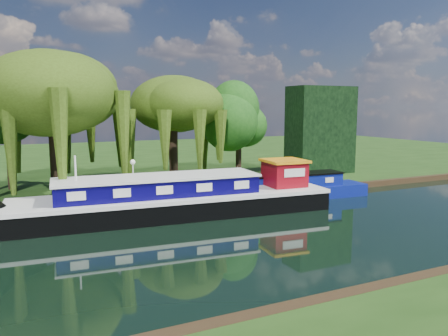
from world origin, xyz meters
TOP-DOWN VIEW (x-y plane):
  - ground at (0.00, 0.00)m, footprint 120.00×120.00m
  - far_bank at (0.00, 34.00)m, footprint 120.00×52.00m
  - dutch_barge at (2.18, 5.89)m, footprint 19.52×5.79m
  - narrowboat at (10.11, 6.95)m, footprint 13.79×3.18m
  - white_cruiser at (15.54, 7.16)m, footprint 2.63×2.30m
  - willow_left at (-4.28, 12.96)m, footprint 7.85×7.85m
  - willow_right at (4.70, 14.24)m, footprint 6.40×6.40m
  - tree_far_mid at (-7.10, 17.11)m, footprint 5.30×5.30m
  - tree_far_right at (10.80, 14.69)m, footprint 4.37×4.37m
  - conifer_hedge at (19.00, 14.00)m, footprint 6.00×3.00m
  - lamppost at (0.50, 10.50)m, footprint 0.36×0.36m
  - mooring_posts at (-0.50, 8.40)m, footprint 19.16×0.16m
  - reeds_near at (6.87, -7.57)m, footprint 33.70×1.50m

SIDE VIEW (x-z plane):
  - ground at x=0.00m, z-range 0.00..0.00m
  - white_cruiser at x=15.54m, z-range -0.67..0.67m
  - far_bank at x=0.00m, z-range 0.00..0.45m
  - reeds_near at x=6.87m, z-range 0.00..1.10m
  - narrowboat at x=10.11m, z-range -0.29..1.71m
  - mooring_posts at x=-0.50m, z-range 0.45..1.45m
  - dutch_barge at x=2.18m, z-range -1.02..3.04m
  - lamppost at x=0.50m, z-range 1.14..3.70m
  - conifer_hedge at x=19.00m, z-range 0.45..8.45m
  - tree_far_right at x=10.80m, z-range 1.81..8.96m
  - willow_right at x=4.70m, z-range 2.24..10.03m
  - tree_far_mid at x=-7.10m, z-range 2.09..10.76m
  - willow_left at x=-4.28m, z-range 2.58..11.99m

